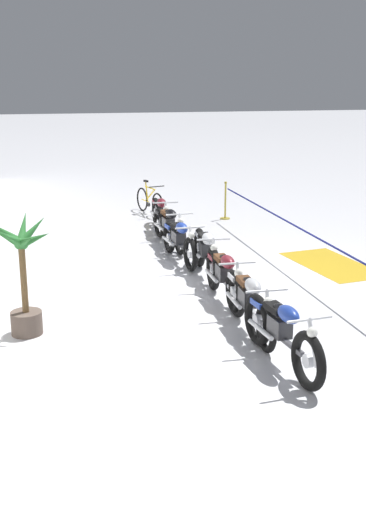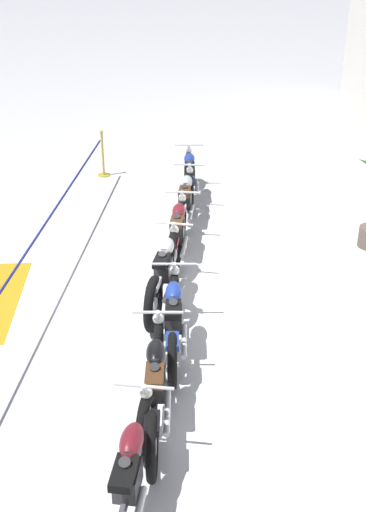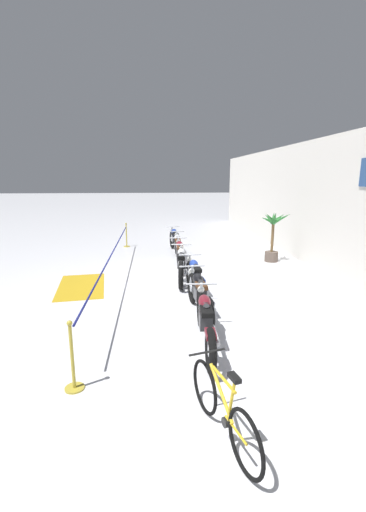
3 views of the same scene
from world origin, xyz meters
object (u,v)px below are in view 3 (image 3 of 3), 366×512
at_px(motorcycle_blue_0, 175,240).
at_px(potted_palm_left_of_row, 273,235).
at_px(motorcycle_black_5, 199,295).
at_px(motorcycle_blue_4, 195,278).
at_px(bicycle, 223,410).
at_px(floor_banner, 81,286).
at_px(motorcycle_maroon_2, 180,255).
at_px(stanchion_far_left, 118,247).
at_px(motorcycle_maroon_6, 205,322).
at_px(stanchion_mid_left, 73,366).
at_px(motorcycle_silver_1, 178,246).
at_px(motorcycle_silver_3, 181,265).

height_order(motorcycle_blue_0, potted_palm_left_of_row, potted_palm_left_of_row).
bearing_deg(motorcycle_black_5, motorcycle_blue_4, 176.92).
relative_size(bicycle, floor_banner, 0.70).
bearing_deg(bicycle, motorcycle_maroon_2, 179.16).
bearing_deg(stanchion_far_left, floor_banner, -25.97).
relative_size(motorcycle_blue_4, motorcycle_maroon_6, 0.92).
height_order(motorcycle_black_5, stanchion_mid_left, stanchion_mid_left).
height_order(motorcycle_maroon_2, motorcycle_blue_4, motorcycle_maroon_2).
bearing_deg(motorcycle_silver_1, motorcycle_blue_0, -179.22).
distance_m(motorcycle_silver_1, bicycle, 9.05).
xyz_separation_m(motorcycle_silver_3, stanchion_mid_left, (5.10, -1.97, -0.13)).
distance_m(motorcycle_silver_3, stanchion_mid_left, 5.46).
height_order(motorcycle_black_5, floor_banner, motorcycle_black_5).
relative_size(motorcycle_blue_0, motorcycle_maroon_2, 1.03).
relative_size(motorcycle_silver_1, potted_palm_left_of_row, 1.26).
bearing_deg(motorcycle_blue_4, motorcycle_silver_1, -177.75).
bearing_deg(stanchion_far_left, motorcycle_blue_4, 38.76).
relative_size(bicycle, stanchion_far_left, 0.16).
distance_m(motorcycle_maroon_6, potted_palm_left_of_row, 7.02).
height_order(motorcycle_blue_4, stanchion_far_left, stanchion_far_left).
xyz_separation_m(motorcycle_silver_1, floor_banner, (3.06, -2.93, -0.47)).
height_order(motorcycle_maroon_6, potted_palm_left_of_row, potted_palm_left_of_row).
bearing_deg(motorcycle_silver_1, potted_palm_left_of_row, 78.79).
bearing_deg(bicycle, potted_palm_left_of_row, 157.33).
bearing_deg(stanchion_mid_left, stanchion_far_left, 180.00).
height_order(bicycle, stanchion_far_left, stanchion_far_left).
distance_m(motorcycle_maroon_2, motorcycle_black_5, 4.06).
height_order(motorcycle_black_5, potted_palm_left_of_row, potted_palm_left_of_row).
relative_size(motorcycle_maroon_6, stanchion_far_left, 0.23).
height_order(motorcycle_maroon_6, stanchion_far_left, stanchion_far_left).
relative_size(motorcycle_blue_4, motorcycle_black_5, 0.91).
bearing_deg(motorcycle_maroon_2, stanchion_far_left, -92.16).
height_order(motorcycle_maroon_2, bicycle, bicycle).
xyz_separation_m(motorcycle_silver_1, motorcycle_black_5, (5.42, 0.09, -0.00)).
bearing_deg(motorcycle_maroon_6, stanchion_mid_left, -61.74).
distance_m(bicycle, floor_banner, 6.62).
relative_size(motorcycle_silver_1, bicycle, 1.42).
xyz_separation_m(motorcycle_blue_0, motorcycle_black_5, (6.70, 0.10, -0.00)).
bearing_deg(floor_banner, bicycle, 17.53).
height_order(motorcycle_silver_3, motorcycle_black_5, motorcycle_silver_3).
xyz_separation_m(motorcycle_maroon_6, floor_banner, (-3.76, -2.93, -0.46)).
relative_size(motorcycle_blue_0, motorcycle_blue_4, 1.02).
xyz_separation_m(bicycle, floor_banner, (-5.99, -2.79, -0.37)).
bearing_deg(motorcycle_blue_0, floor_banner, -33.80).
bearing_deg(motorcycle_silver_1, stanchion_far_left, -58.13).
height_order(motorcycle_blue_0, stanchion_far_left, stanchion_far_left).
distance_m(motorcycle_blue_0, bicycle, 10.34).
height_order(motorcycle_silver_3, bicycle, motorcycle_silver_3).
bearing_deg(motorcycle_maroon_2, motorcycle_maroon_6, 0.27).
height_order(motorcycle_blue_0, floor_banner, motorcycle_blue_0).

